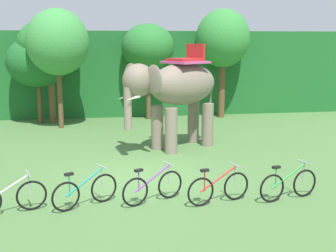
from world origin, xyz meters
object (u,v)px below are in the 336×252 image
object	(u,v)px
tree_left	(223,39)
bike_red	(219,188)
bike_teal	(85,191)
elephant	(176,89)
bike_white	(9,198)
tree_center_right	(38,62)
tree_center	(148,47)
bike_purple	(153,187)
bike_green	(288,184)
tree_right	(49,44)
tree_far_right	(58,42)

from	to	relation	value
tree_left	bike_red	distance (m)	12.93
bike_teal	tree_left	bearing A→B (deg)	60.43
elephant	bike_white	world-z (taller)	elephant
tree_center_right	bike_teal	world-z (taller)	tree_center_right
tree_center	bike_white	size ratio (longest dim) A/B	2.89
tree_center_right	bike_purple	size ratio (longest dim) A/B	2.64
tree_center	bike_teal	world-z (taller)	tree_center
bike_purple	bike_green	distance (m)	3.36
tree_center_right	bike_purple	world-z (taller)	tree_center_right
tree_left	bike_white	size ratio (longest dim) A/B	3.34
tree_center_right	bike_teal	size ratio (longest dim) A/B	2.72
bike_purple	bike_green	size ratio (longest dim) A/B	0.94
tree_right	bike_white	bearing A→B (deg)	-89.40
tree_right	elephant	world-z (taller)	tree_right
tree_left	tree_far_right	bearing A→B (deg)	-168.18
bike_teal	bike_green	distance (m)	4.97
tree_far_right	bike_teal	xyz separation A→B (m)	(1.34, -10.00, -3.43)
tree_far_right	elephant	world-z (taller)	tree_far_right
tree_right	tree_left	xyz separation A→B (m)	(8.44, 0.33, 0.22)
tree_left	bike_teal	size ratio (longest dim) A/B	3.59
tree_center	bike_green	size ratio (longest dim) A/B	2.83
tree_right	bike_purple	bearing A→B (deg)	-73.05
tree_center_right	tree_left	distance (m)	9.10
tree_center_right	tree_center	bearing A→B (deg)	2.79
tree_right	bike_red	size ratio (longest dim) A/B	2.96
tree_center_right	bike_red	bearing A→B (deg)	-64.43
tree_right	bike_purple	distance (m)	12.28
bike_teal	bike_red	xyz separation A→B (m)	(3.18, -0.27, 0.00)
tree_left	tree_right	bearing A→B (deg)	-177.77
bike_green	tree_left	bearing A→B (deg)	82.11
tree_center_right	elephant	xyz separation A→B (m)	(5.53, -6.13, -0.72)
tree_center_right	tree_right	distance (m)	1.03
tree_center_right	bike_red	size ratio (longest dim) A/B	2.50
tree_right	tree_left	world-z (taller)	tree_left
tree_right	tree_center	distance (m)	4.68
bike_red	bike_teal	bearing A→B (deg)	175.17
tree_center_right	tree_far_right	size ratio (longest dim) A/B	0.78
bike_green	tree_center	bearing A→B (deg)	100.04
tree_right	bike_purple	xyz separation A→B (m)	(3.44, -11.30, -3.37)
tree_right	bike_teal	bearing A→B (deg)	-80.86
bike_green	tree_far_right	bearing A→B (deg)	121.45
tree_far_right	bike_teal	size ratio (longest dim) A/B	3.47
bike_purple	bike_green	bearing A→B (deg)	-5.70
tree_center_right	tree_far_right	bearing A→B (deg)	-53.12
tree_center_right	elephant	world-z (taller)	tree_center_right
tree_left	bike_teal	distance (m)	13.88
tree_right	bike_teal	size ratio (longest dim) A/B	3.22
bike_green	bike_purple	bearing A→B (deg)	174.30
bike_purple	bike_white	bearing A→B (deg)	-176.08
tree_center_right	tree_center	size ratio (longest dim) A/B	0.88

